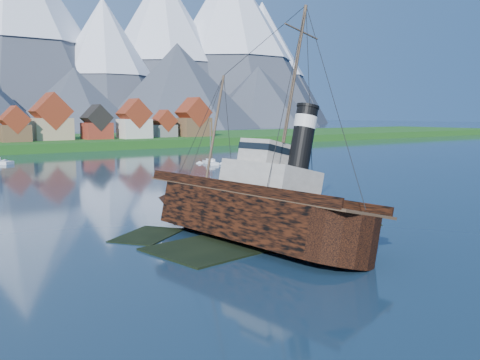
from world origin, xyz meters
TOP-DOWN VIEW (x-y plane):
  - ground at (0.00, 0.00)m, footprint 1400.00×1400.00m
  - shoal at (1.78, 2.15)m, footprint 31.71×21.24m
  - tugboat_wreck at (-1.89, -0.54)m, footprint 7.35×31.67m
  - sailboat_d at (39.33, 68.76)m, footprint 4.23×8.27m

SIDE VIEW (x-z plane):
  - shoal at x=1.78m, z-range -0.92..0.22m
  - ground at x=0.00m, z-range 0.00..0.00m
  - sailboat_d at x=39.33m, z-range -5.23..5.73m
  - tugboat_wreck at x=-1.89m, z-range -9.40..15.70m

